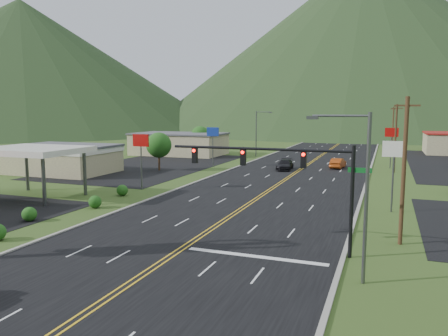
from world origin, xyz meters
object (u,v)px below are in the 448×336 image
(streetlight_east, at_px, (361,186))
(car_dark_mid, at_px, (285,165))
(traffic_signal, at_px, (288,170))
(gas_canopy, at_px, (33,151))
(car_red_far, at_px, (338,163))
(streetlight_west, at_px, (258,130))

(streetlight_east, distance_m, car_dark_mid, 44.71)
(traffic_signal, xyz_separation_m, gas_canopy, (-28.48, 8.00, -0.46))
(gas_canopy, bearing_deg, car_red_far, 52.26)
(traffic_signal, xyz_separation_m, streetlight_east, (4.70, -4.00, -0.15))
(streetlight_east, height_order, streetlight_west, same)
(streetlight_west, bearing_deg, gas_canopy, -102.13)
(streetlight_west, bearing_deg, car_dark_mid, -61.66)
(traffic_signal, distance_m, car_dark_mid, 39.67)
(car_red_far, bearing_deg, traffic_signal, 98.01)
(streetlight_west, distance_m, gas_canopy, 49.10)
(traffic_signal, relative_size, gas_canopy, 1.31)
(gas_canopy, relative_size, car_red_far, 2.08)
(car_dark_mid, bearing_deg, gas_canopy, -126.50)
(streetlight_east, xyz_separation_m, car_dark_mid, (-13.38, 42.43, -4.41))
(streetlight_west, height_order, car_red_far, streetlight_west)
(streetlight_west, height_order, gas_canopy, streetlight_west)
(traffic_signal, distance_m, car_red_far, 43.46)
(gas_canopy, bearing_deg, streetlight_east, -19.88)
(traffic_signal, relative_size, car_red_far, 2.73)
(traffic_signal, distance_m, streetlight_west, 58.88)
(car_red_far, bearing_deg, streetlight_west, -30.72)
(streetlight_east, height_order, gas_canopy, streetlight_east)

